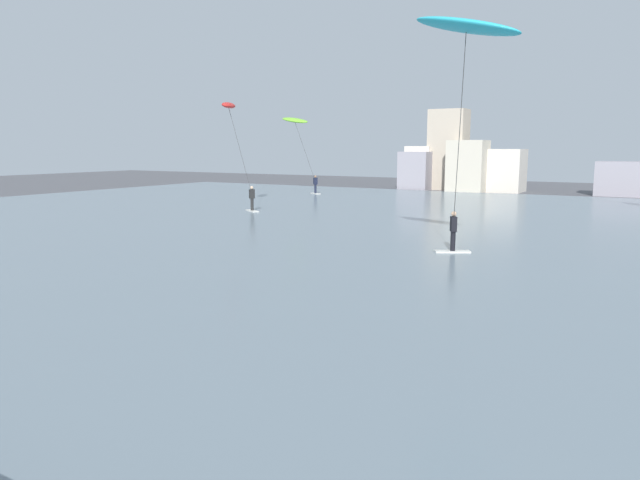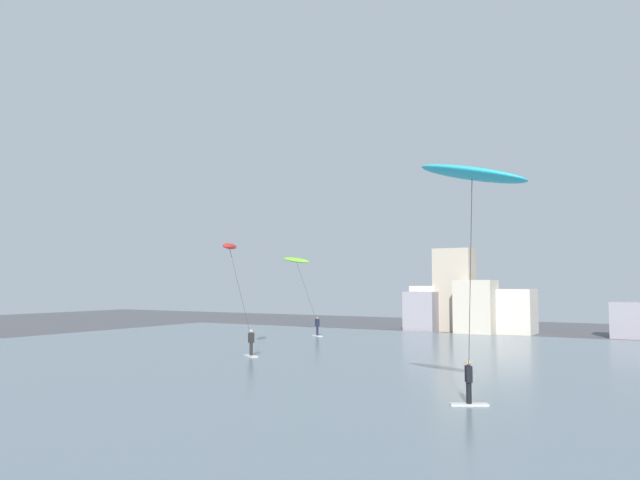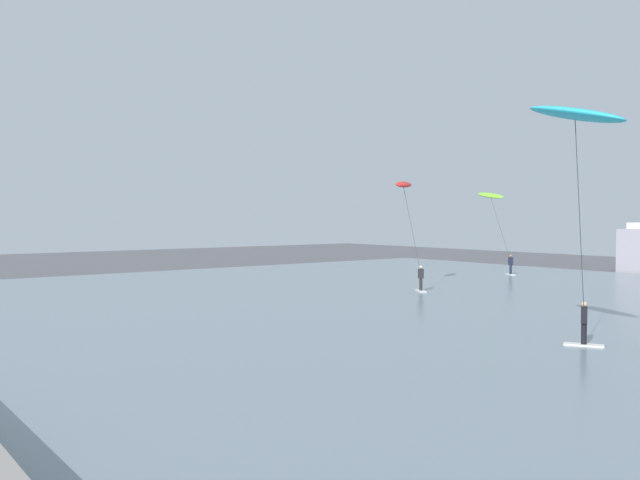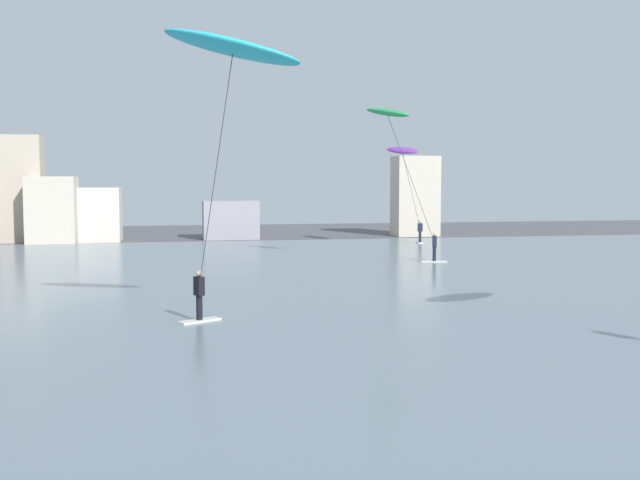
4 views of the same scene
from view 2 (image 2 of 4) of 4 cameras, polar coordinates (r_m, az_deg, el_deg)
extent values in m
cube|color=slate|center=(29.91, 18.43, -12.60)|extent=(84.00, 52.00, 0.10)
cube|color=beige|center=(62.35, 9.97, -6.22)|extent=(2.65, 3.25, 4.37)
cube|color=gray|center=(61.00, 9.60, -6.53)|extent=(3.01, 3.57, 3.82)
cube|color=#B7A893|center=(61.30, 12.35, -4.53)|extent=(3.61, 2.57, 8.00)
cube|color=beige|center=(58.30, 14.24, -6.03)|extent=(3.44, 2.98, 4.92)
cube|color=beige|center=(59.89, 16.92, -6.33)|extent=(4.92, 3.63, 4.09)
cube|color=gray|center=(58.52, 27.47, -6.62)|extent=(4.35, 2.92, 3.03)
cube|color=silver|center=(39.01, -6.40, -10.61)|extent=(1.41, 1.14, 0.06)
cylinder|color=black|center=(38.97, -6.40, -9.99)|extent=(0.20, 0.20, 0.78)
cube|color=black|center=(38.90, -6.39, -8.98)|extent=(0.37, 0.40, 0.60)
sphere|color=beige|center=(38.87, -6.38, -8.38)|extent=(0.20, 0.20, 0.20)
cylinder|color=#333333|center=(39.84, -7.41, -4.81)|extent=(2.48, 0.87, 5.73)
ellipsoid|color=red|center=(41.00, -8.37, -0.57)|extent=(1.99, 2.66, 0.74)
cube|color=silver|center=(24.21, 13.64, -14.58)|extent=(1.43, 1.08, 0.06)
cylinder|color=black|center=(24.13, 13.63, -13.60)|extent=(0.20, 0.20, 0.78)
cube|color=black|center=(24.03, 13.60, -11.98)|extent=(0.36, 0.40, 0.60)
sphere|color=tan|center=(23.97, 13.58, -11.01)|extent=(0.20, 0.20, 0.20)
cylinder|color=#333333|center=(22.54, 13.75, -3.73)|extent=(0.98, 2.36, 6.99)
ellipsoid|color=#28B2C6|center=(21.61, 13.90, 5.99)|extent=(4.02, 1.88, 1.42)
cube|color=silver|center=(53.37, -0.25, -8.86)|extent=(1.39, 1.18, 0.06)
cylinder|color=#191E33|center=(53.33, -0.25, -8.41)|extent=(0.20, 0.20, 0.78)
cube|color=#191E33|center=(53.28, -0.25, -7.67)|extent=(0.38, 0.40, 0.60)
sphere|color=#9E7051|center=(53.26, -0.25, -7.23)|extent=(0.20, 0.20, 0.20)
cylinder|color=#333333|center=(54.04, -1.25, -4.83)|extent=(2.50, 0.53, 5.37)
ellipsoid|color=#7AD133|center=(54.95, -2.21, -1.86)|extent=(3.05, 1.32, 0.94)
camera|label=1|loc=(0.45, 140.66, -41.97)|focal=33.22mm
camera|label=3|loc=(6.44, 119.47, 4.70)|focal=37.22mm
camera|label=4|loc=(7.83, -66.41, -1.97)|focal=41.71mm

